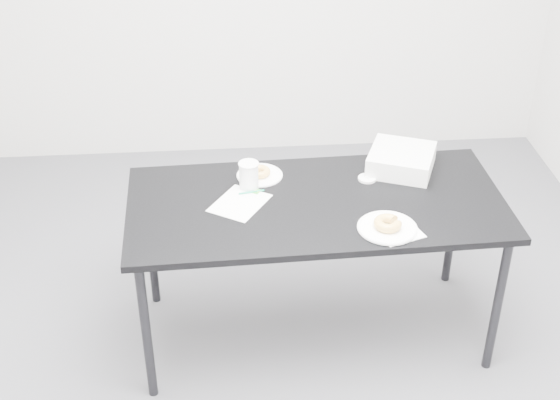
{
  "coord_description": "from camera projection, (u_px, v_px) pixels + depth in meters",
  "views": [
    {
      "loc": [
        -0.21,
        -2.92,
        2.68
      ],
      "look_at": [
        0.03,
        0.02,
        0.81
      ],
      "focal_mm": 50.0,
      "sensor_mm": 36.0,
      "label": 1
    }
  ],
  "objects": [
    {
      "name": "napkin",
      "position": [
        397.0,
        231.0,
        3.33
      ],
      "size": [
        0.23,
        0.23,
        0.0
      ],
      "primitive_type": "cube",
      "rotation": [
        0.0,
        0.0,
        0.34
      ],
      "color": "white",
      "rests_on": "table"
    },
    {
      "name": "scorecard",
      "position": [
        240.0,
        203.0,
        3.51
      ],
      "size": [
        0.31,
        0.33,
        0.0
      ],
      "primitive_type": "cube",
      "rotation": [
        0.0,
        0.0,
        -0.57
      ],
      "color": "white",
      "rests_on": "table"
    },
    {
      "name": "donut_near",
      "position": [
        388.0,
        223.0,
        3.32
      ],
      "size": [
        0.14,
        0.14,
        0.04
      ],
      "primitive_type": "torus",
      "rotation": [
        0.0,
        0.0,
        0.2
      ],
      "color": "gold",
      "rests_on": "plate_near"
    },
    {
      "name": "table",
      "position": [
        316.0,
        212.0,
        3.56
      ],
      "size": [
        1.73,
        0.86,
        0.78
      ],
      "rotation": [
        0.0,
        0.0,
        0.03
      ],
      "color": "black",
      "rests_on": "floor"
    },
    {
      "name": "plate_far",
      "position": [
        260.0,
        175.0,
        3.72
      ],
      "size": [
        0.22,
        0.22,
        0.01
      ],
      "primitive_type": "cylinder",
      "color": "white",
      "rests_on": "table"
    },
    {
      "name": "floor",
      "position": [
        275.0,
        338.0,
        3.9
      ],
      "size": [
        4.0,
        4.0,
        0.0
      ],
      "primitive_type": "plane",
      "color": "#505055",
      "rests_on": "ground"
    },
    {
      "name": "pen",
      "position": [
        251.0,
        192.0,
        3.58
      ],
      "size": [
        0.12,
        0.03,
        0.01
      ],
      "primitive_type": "cylinder",
      "rotation": [
        0.0,
        1.57,
        0.18
      ],
      "color": "#0C8D63",
      "rests_on": "scorecard"
    },
    {
      "name": "donut_far",
      "position": [
        260.0,
        172.0,
        3.71
      ],
      "size": [
        0.13,
        0.13,
        0.03
      ],
      "primitive_type": "torus",
      "rotation": [
        0.0,
        0.0,
        0.25
      ],
      "color": "gold",
      "rests_on": "plate_far"
    },
    {
      "name": "coffee_cup",
      "position": [
        249.0,
        175.0,
        3.59
      ],
      "size": [
        0.09,
        0.09,
        0.13
      ],
      "primitive_type": "cylinder",
      "color": "white",
      "rests_on": "table"
    },
    {
      "name": "cup_lid",
      "position": [
        367.0,
        179.0,
        3.69
      ],
      "size": [
        0.09,
        0.09,
        0.01
      ],
      "primitive_type": "cylinder",
      "color": "white",
      "rests_on": "table"
    },
    {
      "name": "logo_patch",
      "position": [
        256.0,
        191.0,
        3.6
      ],
      "size": [
        0.06,
        0.06,
        0.0
      ],
      "primitive_type": "cube",
      "rotation": [
        0.0,
        0.0,
        -0.57
      ],
      "color": "green",
      "rests_on": "scorecard"
    },
    {
      "name": "bakery_box",
      "position": [
        401.0,
        160.0,
        3.75
      ],
      "size": [
        0.38,
        0.38,
        0.1
      ],
      "primitive_type": "cube",
      "rotation": [
        0.0,
        0.0,
        -0.38
      ],
      "color": "silver",
      "rests_on": "table"
    },
    {
      "name": "plate_near",
      "position": [
        387.0,
        228.0,
        3.34
      ],
      "size": [
        0.26,
        0.26,
        0.01
      ],
      "primitive_type": "cylinder",
      "color": "white",
      "rests_on": "napkin"
    }
  ]
}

